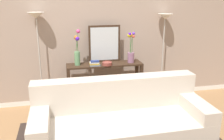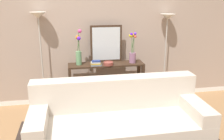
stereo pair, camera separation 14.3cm
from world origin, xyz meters
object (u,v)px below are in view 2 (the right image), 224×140
vase_short_flowers (133,51)px  book_stack (96,63)px  vase_tall_flowers (79,51)px  book_row_under_console (84,104)px  fruit_bowl (108,63)px  floor_lamp_right (167,33)px  console_table (106,77)px  wall_mirror (106,44)px  couch (119,123)px  floor_lamp_left (40,34)px

vase_short_flowers → book_stack: (-0.68, -0.08, -0.17)m
vase_tall_flowers → book_row_under_console: bearing=-17.4°
fruit_bowl → floor_lamp_right: bearing=10.8°
book_row_under_console → floor_lamp_right: bearing=4.2°
console_table → wall_mirror: 0.60m
vase_tall_flowers → wall_mirror: bearing=13.3°
floor_lamp_right → fruit_bowl: size_ratio=9.49×
vase_tall_flowers → book_stack: vase_tall_flowers is taller
wall_mirror → vase_short_flowers: 0.50m
couch → fruit_bowl: 1.28m
vase_tall_flowers → book_row_under_console: vase_tall_flowers is taller
couch → book_row_under_console: couch is taller
fruit_bowl → floor_lamp_left: bearing=169.4°
fruit_bowl → book_row_under_console: bearing=167.3°
floor_lamp_right → book_row_under_console: 2.02m
floor_lamp_right → book_row_under_console: (-1.58, -0.12, -1.25)m
vase_short_flowers → book_stack: size_ratio=2.99×
floor_lamp_right → vase_short_flowers: size_ratio=2.99×
vase_tall_flowers → book_row_under_console: 1.00m
book_stack → vase_short_flowers: bearing=6.7°
book_row_under_console → couch: bearing=-72.5°
console_table → book_row_under_console: size_ratio=4.97×
floor_lamp_left → floor_lamp_right: bearing=0.0°
wall_mirror → floor_lamp_right: bearing=-1.1°
book_stack → book_row_under_console: 0.83m
book_row_under_console → floor_lamp_left: bearing=170.7°
wall_mirror → fruit_bowl: bearing=-90.1°
floor_lamp_left → vase_tall_flowers: bearing=-8.6°
couch → floor_lamp_left: size_ratio=1.37×
floor_lamp_left → vase_short_flowers: floor_lamp_left is taller
couch → floor_lamp_left: 2.05m
vase_tall_flowers → book_stack: size_ratio=3.36×
couch → console_table: (0.02, 1.26, 0.25)m
couch → floor_lamp_left: (-1.10, 1.38, 1.05)m
floor_lamp_left → vase_tall_flowers: size_ratio=2.76×
console_table → wall_mirror: wall_mirror is taller
floor_lamp_right → vase_short_flowers: (-0.68, -0.13, -0.29)m
couch → wall_mirror: wall_mirror is taller
fruit_bowl → book_stack: (-0.22, 0.00, 0.01)m
console_table → fruit_bowl: fruit_bowl is taller
console_table → vase_tall_flowers: 0.69m
console_table → book_stack: size_ratio=7.29×
couch → vase_tall_flowers: bearing=109.7°
book_stack → book_row_under_console: book_stack is taller
couch → floor_lamp_right: 2.07m
floor_lamp_left → wall_mirror: bearing=1.1°
floor_lamp_right → vase_tall_flowers: size_ratio=2.66×
fruit_bowl → book_stack: bearing=178.8°
wall_mirror → vase_tall_flowers: (-0.51, -0.12, -0.10)m
floor_lamp_left → vase_short_flowers: bearing=-4.7°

